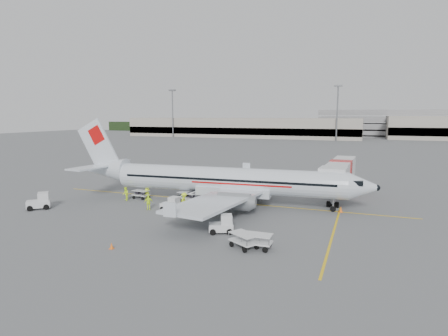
% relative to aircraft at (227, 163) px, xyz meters
% --- Properties ---
extents(ground, '(360.00, 360.00, 0.00)m').
position_rel_aircraft_xyz_m(ground, '(-1.49, 0.92, -4.85)').
color(ground, '#56595B').
extents(stripe_lead, '(44.00, 0.20, 0.01)m').
position_rel_aircraft_xyz_m(stripe_lead, '(-1.49, 0.92, -4.84)').
color(stripe_lead, yellow).
rests_on(stripe_lead, ground).
extents(stripe_cross, '(0.20, 20.00, 0.01)m').
position_rel_aircraft_xyz_m(stripe_cross, '(12.51, -7.08, -4.84)').
color(stripe_cross, yellow).
rests_on(stripe_cross, ground).
extents(terminal_west, '(110.00, 22.00, 9.00)m').
position_rel_aircraft_xyz_m(terminal_west, '(-41.49, 130.92, -0.35)').
color(terminal_west, gray).
rests_on(terminal_west, ground).
extents(parking_garage, '(62.00, 24.00, 14.00)m').
position_rel_aircraft_xyz_m(parking_garage, '(23.51, 160.92, 2.15)').
color(parking_garage, slate).
rests_on(parking_garage, ground).
extents(treeline, '(300.00, 3.00, 6.00)m').
position_rel_aircraft_xyz_m(treeline, '(-1.49, 175.92, -1.85)').
color(treeline, black).
rests_on(treeline, ground).
extents(mast_west, '(3.20, 1.20, 22.00)m').
position_rel_aircraft_xyz_m(mast_west, '(-71.49, 118.92, 6.15)').
color(mast_west, slate).
rests_on(mast_west, ground).
extents(mast_center, '(3.20, 1.20, 22.00)m').
position_rel_aircraft_xyz_m(mast_center, '(3.51, 118.92, 6.15)').
color(mast_center, slate).
rests_on(mast_center, ground).
extents(aircraft, '(36.93, 29.85, 9.70)m').
position_rel_aircraft_xyz_m(aircraft, '(0.00, 0.00, 0.00)').
color(aircraft, silver).
rests_on(aircraft, ground).
extents(jet_bridge, '(4.23, 17.72, 4.61)m').
position_rel_aircraft_xyz_m(jet_bridge, '(12.00, 9.14, -2.54)').
color(jet_bridge, silver).
rests_on(jet_bridge, ground).
extents(belt_loader, '(4.94, 1.89, 2.67)m').
position_rel_aircraft_xyz_m(belt_loader, '(-3.79, -1.08, -3.51)').
color(belt_loader, silver).
rests_on(belt_loader, ground).
extents(tug_fore, '(2.43, 1.96, 1.64)m').
position_rel_aircraft_xyz_m(tug_fore, '(3.24, -10.33, -4.03)').
color(tug_fore, silver).
rests_on(tug_fore, ground).
extents(tug_mid, '(2.15, 1.35, 1.59)m').
position_rel_aircraft_xyz_m(tug_mid, '(-4.64, -5.12, -4.05)').
color(tug_mid, silver).
rests_on(tug_mid, ground).
extents(tug_aft, '(2.65, 2.61, 1.83)m').
position_rel_aircraft_xyz_m(tug_aft, '(-18.70, -9.58, -3.93)').
color(tug_aft, silver).
rests_on(tug_aft, ground).
extents(cart_loaded_a, '(2.18, 1.48, 1.06)m').
position_rel_aircraft_xyz_m(cart_loaded_a, '(-11.02, -1.08, -4.32)').
color(cart_loaded_a, silver).
rests_on(cart_loaded_a, ground).
extents(cart_loaded_b, '(2.80, 2.12, 1.30)m').
position_rel_aircraft_xyz_m(cart_loaded_b, '(-4.45, -1.08, -4.20)').
color(cart_loaded_b, silver).
rests_on(cart_loaded_b, ground).
extents(cart_empty_a, '(2.30, 1.38, 1.19)m').
position_rel_aircraft_xyz_m(cart_empty_a, '(7.29, -13.05, -4.25)').
color(cart_empty_a, silver).
rests_on(cart_empty_a, ground).
extents(cart_empty_b, '(2.67, 2.38, 1.20)m').
position_rel_aircraft_xyz_m(cart_empty_b, '(6.29, -13.27, -4.25)').
color(cart_empty_b, silver).
rests_on(cart_empty_b, ground).
extents(cone_nose, '(0.40, 0.40, 0.66)m').
position_rel_aircraft_xyz_m(cone_nose, '(12.66, 0.83, -4.52)').
color(cone_nose, orange).
rests_on(cone_nose, ground).
extents(cone_port, '(0.43, 0.43, 0.70)m').
position_rel_aircraft_xyz_m(cone_port, '(-6.34, 11.39, -4.50)').
color(cone_port, orange).
rests_on(cone_port, ground).
extents(cone_stbd, '(0.32, 0.32, 0.53)m').
position_rel_aircraft_xyz_m(cone_stbd, '(-3.27, -17.04, -4.58)').
color(cone_stbd, orange).
rests_on(cone_stbd, ground).
extents(crew_a, '(0.73, 0.67, 1.66)m').
position_rel_aircraft_xyz_m(crew_a, '(-10.25, -0.89, -4.02)').
color(crew_a, '#C2E520').
rests_on(crew_a, ground).
extents(crew_b, '(1.02, 1.02, 1.67)m').
position_rel_aircraft_xyz_m(crew_b, '(-12.15, -2.68, -4.01)').
color(crew_b, '#C2E520').
rests_on(crew_b, ground).
extents(crew_c, '(0.76, 1.25, 1.89)m').
position_rel_aircraft_xyz_m(crew_c, '(-3.54, -4.02, -3.90)').
color(crew_c, '#C2E520').
rests_on(crew_c, ground).
extents(crew_d, '(1.01, 0.92, 1.66)m').
position_rel_aircraft_xyz_m(crew_d, '(-7.13, -5.55, -4.02)').
color(crew_d, '#C2E520').
rests_on(crew_d, ground).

